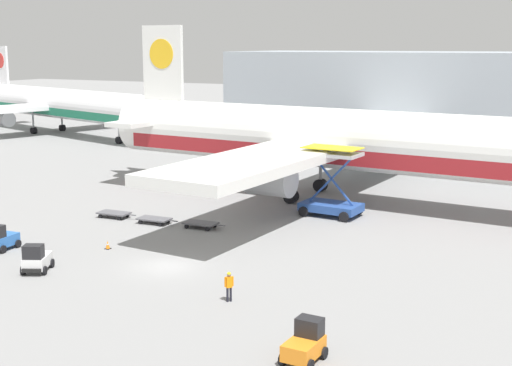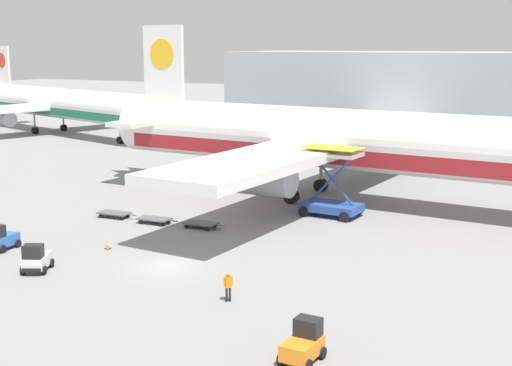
{
  "view_description": "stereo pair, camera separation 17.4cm",
  "coord_description": "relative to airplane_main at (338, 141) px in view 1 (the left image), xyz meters",
  "views": [
    {
      "loc": [
        26.53,
        -39.02,
        15.0
      ],
      "look_at": [
        1.15,
        11.23,
        4.0
      ],
      "focal_mm": 50.0,
      "sensor_mm": 36.0,
      "label": 1
    },
    {
      "loc": [
        26.69,
        -38.94,
        15.0
      ],
      "look_at": [
        1.15,
        11.23,
        4.0
      ],
      "focal_mm": 50.0,
      "sensor_mm": 36.0,
      "label": 2
    }
  ],
  "objects": [
    {
      "name": "ground_crew_far",
      "position": [
        3.99,
        -28.97,
        -4.75
      ],
      "size": [
        0.42,
        0.44,
        1.83
      ],
      "rotation": [
        0.0,
        0.0,
        0.83
      ],
      "color": "black",
      "rests_on": "ground_plane"
    },
    {
      "name": "baggage_tug_mid",
      "position": [
        -10.23,
        -29.87,
        -4.96
      ],
      "size": [
        2.43,
        2.8,
        2.0
      ],
      "rotation": [
        0.0,
        0.0,
        -1.13
      ],
      "color": "silver",
      "rests_on": "ground_plane"
    },
    {
      "name": "scissor_lift_loader",
      "position": [
        1.66,
        -6.05,
        -3.55
      ],
      "size": [
        5.4,
        3.7,
        6.15
      ],
      "rotation": [
        0.0,
        0.0,
        -0.07
      ],
      "color": "#284C99",
      "rests_on": "ground_plane"
    },
    {
      "name": "baggage_tug_foreground",
      "position": [
        11.14,
        -34.33,
        -4.96
      ],
      "size": [
        1.74,
        2.52,
        2.0
      ],
      "rotation": [
        0.0,
        0.0,
        1.53
      ],
      "color": "orange",
      "rests_on": "ground_plane"
    },
    {
      "name": "baggage_tug_far",
      "position": [
        -16.3,
        -27.18,
        -4.96
      ],
      "size": [
        1.82,
        2.56,
        2.0
      ],
      "rotation": [
        0.0,
        0.0,
        -1.49
      ],
      "color": "#2D66B7",
      "rests_on": "ground_plane"
    },
    {
      "name": "airplane_distant",
      "position": [
        -60.91,
        28.14,
        -0.8
      ],
      "size": [
        48.71,
        41.62,
        14.66
      ],
      "rotation": [
        0.0,
        0.0,
        -0.29
      ],
      "color": "white",
      "rests_on": "ground_plane"
    },
    {
      "name": "baggage_dolly_second",
      "position": [
        -10.71,
        -15.49,
        -5.45
      ],
      "size": [
        3.73,
        1.63,
        0.48
      ],
      "rotation": [
        0.0,
        0.0,
        0.05
      ],
      "color": "#56565B",
      "rests_on": "ground_plane"
    },
    {
      "name": "ground_plane",
      "position": [
        -3.04,
        -25.02,
        -5.84
      ],
      "size": [
        400.0,
        400.0,
        0.0
      ],
      "primitive_type": "plane",
      "color": "gray"
    },
    {
      "name": "baggage_dolly_lead",
      "position": [
        -15.11,
        -15.32,
        -5.45
      ],
      "size": [
        3.73,
        1.63,
        0.48
      ],
      "rotation": [
        0.0,
        0.0,
        0.05
      ],
      "color": "#56565B",
      "rests_on": "ground_plane"
    },
    {
      "name": "baggage_dolly_third",
      "position": [
        -6.42,
        -14.98,
        -5.45
      ],
      "size": [
        3.73,
        1.63,
        0.48
      ],
      "rotation": [
        0.0,
        0.0,
        0.05
      ],
      "color": "#56565B",
      "rests_on": "ground_plane"
    },
    {
      "name": "airplane_main",
      "position": [
        0.0,
        0.0,
        0.0
      ],
      "size": [
        58.09,
        48.45,
        17.0
      ],
      "rotation": [
        0.0,
        0.0,
        -0.07
      ],
      "color": "white",
      "rests_on": "ground_plane"
    },
    {
      "name": "traffic_cone_near",
      "position": [
        -9.43,
        -23.38,
        -5.53
      ],
      "size": [
        0.4,
        0.4,
        0.63
      ],
      "color": "black",
      "rests_on": "ground_plane"
    }
  ]
}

